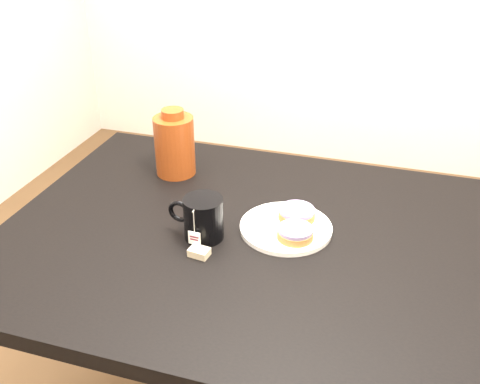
# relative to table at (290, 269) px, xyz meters

# --- Properties ---
(table) EXTENTS (1.40, 0.90, 0.75)m
(table) POSITION_rel_table_xyz_m (0.00, 0.00, 0.00)
(table) COLOR black
(table) RESTS_ON ground_plane
(plate) EXTENTS (0.22, 0.22, 0.02)m
(plate) POSITION_rel_table_xyz_m (-0.02, 0.04, 0.09)
(plate) COLOR white
(plate) RESTS_ON table
(bagel_back) EXTENTS (0.09, 0.09, 0.03)m
(bagel_back) POSITION_rel_table_xyz_m (-0.01, 0.08, 0.11)
(bagel_back) COLOR brown
(bagel_back) RESTS_ON plate
(bagel_front) EXTENTS (0.11, 0.11, 0.03)m
(bagel_front) POSITION_rel_table_xyz_m (0.01, -0.00, 0.11)
(bagel_front) COLOR brown
(bagel_front) RESTS_ON plate
(mug) EXTENTS (0.14, 0.10, 0.10)m
(mug) POSITION_rel_table_xyz_m (-0.20, -0.05, 0.14)
(mug) COLOR black
(mug) RESTS_ON table
(teabag_pouch) EXTENTS (0.05, 0.04, 0.02)m
(teabag_pouch) POSITION_rel_table_xyz_m (-0.19, -0.12, 0.09)
(teabag_pouch) COLOR #C6B793
(teabag_pouch) RESTS_ON table
(bagel_package) EXTENTS (0.12, 0.12, 0.19)m
(bagel_package) POSITION_rel_table_xyz_m (-0.39, 0.24, 0.17)
(bagel_package) COLOR #5C200C
(bagel_package) RESTS_ON table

